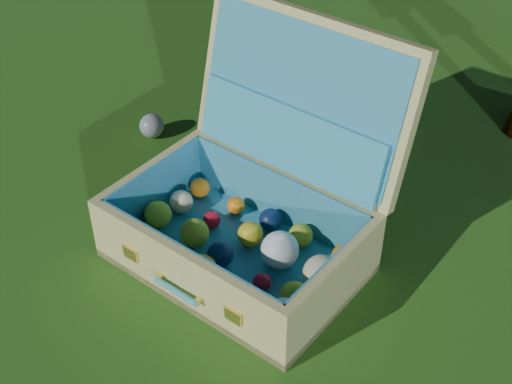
% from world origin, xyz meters
% --- Properties ---
extents(ground, '(60.00, 60.00, 0.00)m').
position_xyz_m(ground, '(0.00, 0.00, 0.00)').
color(ground, '#215114').
rests_on(ground, ground).
extents(stray_ball, '(0.07, 0.07, 0.07)m').
position_xyz_m(stray_ball, '(-0.55, 0.09, 0.04)').
color(stray_ball, teal).
rests_on(stray_ball, ground).
extents(suitcase, '(0.58, 0.54, 0.54)m').
position_xyz_m(suitcase, '(0.00, -0.09, 0.15)').
color(suitcase, '#CBC06D').
rests_on(suitcase, ground).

